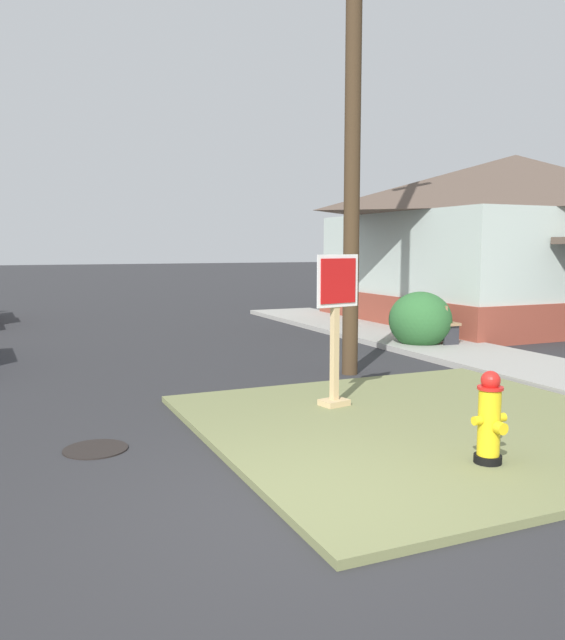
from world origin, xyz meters
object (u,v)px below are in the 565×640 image
at_px(manhole_cover, 96,449).
at_px(street_bench, 432,320).
at_px(stop_sign, 336,335).
at_px(fire_hydrant, 489,420).
at_px(utility_pole, 353,57).

relative_size(manhole_cover, street_bench, 0.47).
relative_size(stop_sign, manhole_cover, 2.91).
relative_size(fire_hydrant, stop_sign, 0.46).
xyz_separation_m(manhole_cover, street_bench, (7.92, 4.63, 0.58)).
distance_m(stop_sign, street_bench, 6.35).
relative_size(stop_sign, street_bench, 1.36).
bearing_deg(stop_sign, street_bench, 41.77).
bearing_deg(street_bench, fire_hydrant, -122.76).
relative_size(street_bench, utility_pole, 0.15).
distance_m(manhole_cover, utility_pole, 7.54).
bearing_deg(street_bench, utility_pole, -147.85).
height_order(fire_hydrant, street_bench, fire_hydrant).
xyz_separation_m(manhole_cover, utility_pole, (4.65, 2.58, 5.35)).
height_order(fire_hydrant, utility_pole, utility_pole).
xyz_separation_m(stop_sign, manhole_cover, (-3.20, -0.42, -1.04)).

